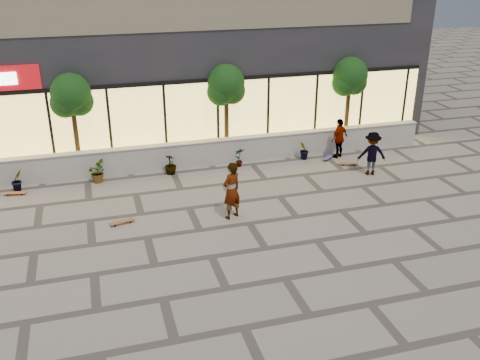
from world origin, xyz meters
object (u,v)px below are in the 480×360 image
object	(u,v)px
skater_right_near	(339,138)
skateboard_center	(122,222)
skater_right_far	(372,154)
skateboard_right_near	(349,164)
tree_midwest	(71,98)
skateboard_left	(15,193)
skateboard_right_far	(328,157)
tree_east	(350,79)
skater_center	(232,191)
tree_mideast	(226,87)

from	to	relation	value
skater_right_near	skateboard_center	world-z (taller)	skater_right_near
skater_right_near	skater_right_far	distance (m)	2.09
skater_right_near	skateboard_right_near	world-z (taller)	skater_right_near
tree_midwest	skater_right_far	size ratio (longest dim) A/B	2.28
skateboard_center	skateboard_left	xyz separation A→B (m)	(-3.50, 3.31, -0.00)
skateboard_right_near	skateboard_right_far	world-z (taller)	same
tree_east	skateboard_left	xyz separation A→B (m)	(-13.79, -1.65, -2.91)
skater_right_far	skateboard_right_near	distance (m)	1.38
skateboard_right_near	skater_right_near	bearing A→B (deg)	106.34
tree_east	skateboard_left	size ratio (longest dim) A/B	4.88
skater_right_far	skateboard_right_far	world-z (taller)	skater_right_far
tree_midwest	skateboard_center	bearing A→B (deg)	-76.29
skater_right_far	skateboard_center	bearing A→B (deg)	23.19
skater_center	skateboard_right_near	bearing A→B (deg)	-179.06
tree_midwest	skater_right_near	world-z (taller)	tree_midwest
tree_mideast	skater_right_far	world-z (taller)	tree_mideast
skater_center	skater_right_near	distance (m)	7.09
skateboard_center	tree_mideast	bearing A→B (deg)	32.51
skater_center	skater_right_near	bearing A→B (deg)	-172.05
tree_mideast	skater_center	world-z (taller)	tree_mideast
skateboard_right_near	skateboard_right_far	size ratio (longest dim) A/B	1.10
skater_right_near	skateboard_right_far	size ratio (longest dim) A/B	2.35
tree_east	skater_right_near	distance (m)	2.75
tree_east	skateboard_right_near	world-z (taller)	tree_east
tree_mideast	skateboard_right_far	distance (m)	5.17
skateboard_left	skateboard_right_near	world-z (taller)	skateboard_left
tree_mideast	skateboard_center	size ratio (longest dim) A/B	4.68
tree_mideast	skater_right_far	distance (m)	6.34
skater_right_near	skateboard_right_near	bearing A→B (deg)	62.61
tree_mideast	skateboard_left	world-z (taller)	tree_mideast
skater_right_near	skateboard_left	world-z (taller)	skater_right_near
tree_midwest	skateboard_right_near	xyz separation A→B (m)	(10.50, -2.38, -2.91)
skateboard_center	tree_midwest	bearing A→B (deg)	90.23
skater_right_far	skater_right_near	bearing A→B (deg)	-65.35
tree_midwest	skateboard_center	distance (m)	5.87
tree_east	tree_mideast	bearing A→B (deg)	180.00
skateboard_left	skateboard_right_near	distance (m)	12.81
tree_mideast	skateboard_right_far	xyz separation A→B (m)	(4.00, -1.50, -2.91)
skateboard_center	skateboard_right_far	size ratio (longest dim) A/B	1.16
skater_center	skateboard_center	xyz separation A→B (m)	(-3.50, 0.53, -0.88)
skater_center	skateboard_right_far	bearing A→B (deg)	-170.26
tree_mideast	skater_center	bearing A→B (deg)	-103.26
skater_right_far	skateboard_center	xyz separation A→B (m)	(-9.66, -1.50, -0.78)
tree_mideast	skateboard_left	xyz separation A→B (m)	(-8.29, -1.65, -2.91)
skateboard_right_near	tree_mideast	bearing A→B (deg)	168.44
skater_right_near	skateboard_right_far	bearing A→B (deg)	-16.08
skater_right_far	tree_mideast	bearing A→B (deg)	-20.99
skateboard_center	skateboard_left	size ratio (longest dim) A/B	1.04
skateboard_right_near	skateboard_right_far	distance (m)	1.01
skateboard_right_near	tree_east	bearing A→B (deg)	83.57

